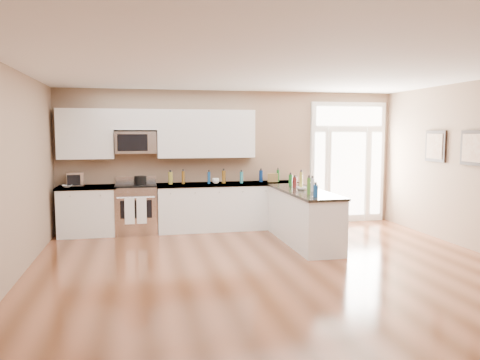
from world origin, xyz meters
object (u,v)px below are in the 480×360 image
object	(u,v)px
peninsula_cabinet	(303,219)
kitchen_range	(136,209)
stockpot	(140,180)
toaster_oven	(75,179)

from	to	relation	value
peninsula_cabinet	kitchen_range	distance (m)	3.24
kitchen_range	stockpot	bearing A→B (deg)	1.69
stockpot	toaster_oven	size ratio (longest dim) A/B	0.77
toaster_oven	stockpot	bearing A→B (deg)	-14.87
peninsula_cabinet	toaster_oven	xyz separation A→B (m)	(-4.02, 1.52, 0.63)
kitchen_range	stockpot	distance (m)	0.57
kitchen_range	toaster_oven	bearing A→B (deg)	176.31
kitchen_range	toaster_oven	size ratio (longest dim) A/B	3.58
stockpot	peninsula_cabinet	bearing A→B (deg)	-27.34
peninsula_cabinet	toaster_oven	size ratio (longest dim) A/B	7.69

